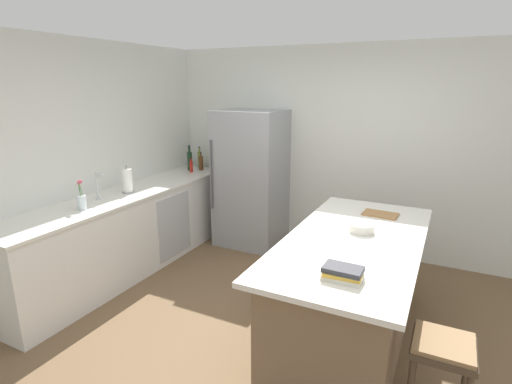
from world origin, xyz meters
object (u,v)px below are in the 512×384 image
object	(u,v)px
kitchen_island	(351,288)
cookbook_stack	(343,273)
olive_oil_bottle	(200,159)
mixing_bowl	(362,228)
sink_faucet	(98,185)
refrigerator	(251,179)
cutting_board	(380,214)
syrup_bottle	(201,163)
wine_bottle	(190,160)
flower_vase	(82,200)
paper_towel_roll	(127,181)
hot_sauce_bottle	(191,166)
bar_stool	(442,358)

from	to	relation	value
kitchen_island	cookbook_stack	size ratio (longest dim) A/B	8.60
olive_oil_bottle	mixing_bowl	size ratio (longest dim) A/B	1.51
kitchen_island	sink_faucet	bearing A→B (deg)	-176.38
kitchen_island	sink_faucet	distance (m)	2.76
refrigerator	cookbook_stack	distance (m)	2.91
cutting_board	mixing_bowl	bearing A→B (deg)	-96.78
olive_oil_bottle	sink_faucet	bearing A→B (deg)	-90.53
kitchen_island	syrup_bottle	xyz separation A→B (m)	(-2.57, 1.59, 0.57)
wine_bottle	cookbook_stack	size ratio (longest dim) A/B	1.40
flower_vase	paper_towel_roll	world-z (taller)	paper_towel_roll
paper_towel_roll	hot_sauce_bottle	xyz separation A→B (m)	(0.01, 1.20, -0.05)
paper_towel_roll	wine_bottle	distance (m)	1.31
olive_oil_bottle	wine_bottle	distance (m)	0.19
refrigerator	cookbook_stack	xyz separation A→B (m)	(1.83, -2.27, 0.06)
refrigerator	mixing_bowl	size ratio (longest dim) A/B	8.66
paper_towel_roll	olive_oil_bottle	world-z (taller)	olive_oil_bottle
paper_towel_roll	syrup_bottle	size ratio (longest dim) A/B	1.23
wine_bottle	mixing_bowl	world-z (taller)	wine_bottle
refrigerator	sink_faucet	xyz separation A→B (m)	(-0.94, -1.70, 0.19)
refrigerator	wine_bottle	distance (m)	0.98
hot_sauce_bottle	mixing_bowl	bearing A→B (deg)	-25.20
wine_bottle	kitchen_island	bearing A→B (deg)	-29.04
bar_stool	cutting_board	distance (m)	1.59
kitchen_island	hot_sauce_bottle	size ratio (longest dim) A/B	10.83
cutting_board	hot_sauce_bottle	bearing A→B (deg)	165.26
sink_faucet	mixing_bowl	world-z (taller)	sink_faucet
olive_oil_bottle	cutting_board	distance (m)	2.92
paper_towel_roll	syrup_bottle	xyz separation A→B (m)	(0.05, 1.40, -0.03)
flower_vase	hot_sauce_bottle	bearing A→B (deg)	91.54
syrup_bottle	hot_sauce_bottle	size ratio (longest dim) A/B	1.26
bar_stool	mixing_bowl	size ratio (longest dim) A/B	3.11
sink_faucet	mixing_bowl	distance (m)	2.72
wine_bottle	syrup_bottle	bearing A→B (deg)	33.03
syrup_bottle	hot_sauce_bottle	xyz separation A→B (m)	(-0.04, -0.19, -0.02)
syrup_bottle	cookbook_stack	bearing A→B (deg)	-41.08
flower_vase	wine_bottle	bearing A→B (deg)	94.27
kitchen_island	bar_stool	size ratio (longest dim) A/B	3.37
refrigerator	syrup_bottle	distance (m)	0.85
sink_faucet	paper_towel_roll	xyz separation A→B (m)	(0.06, 0.36, -0.02)
kitchen_island	refrigerator	xyz separation A→B (m)	(-1.74, 1.53, 0.44)
cutting_board	sink_faucet	bearing A→B (deg)	-162.71
cookbook_stack	syrup_bottle	bearing A→B (deg)	138.92
flower_vase	olive_oil_bottle	distance (m)	2.18
kitchen_island	cookbook_stack	bearing A→B (deg)	-82.79
sink_faucet	kitchen_island	bearing A→B (deg)	3.62
refrigerator	kitchen_island	bearing A→B (deg)	-41.37
sink_faucet	refrigerator	bearing A→B (deg)	61.05
mixing_bowl	hot_sauce_bottle	bearing A→B (deg)	154.80
wine_bottle	mixing_bowl	xyz separation A→B (m)	(2.73, -1.34, -0.12)
cutting_board	syrup_bottle	bearing A→B (deg)	161.31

